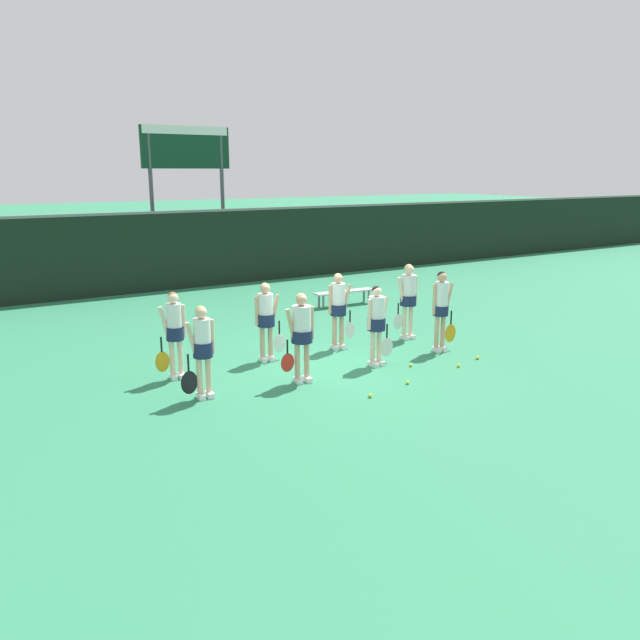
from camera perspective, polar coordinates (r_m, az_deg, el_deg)
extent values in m
plane|color=#2D7F56|center=(12.56, 0.05, -4.02)|extent=(140.00, 140.00, 0.00)
cube|color=black|center=(20.68, -13.73, 6.04)|extent=(60.00, 0.06, 2.46)
cube|color=slate|center=(20.56, -13.93, 9.56)|extent=(60.00, 0.08, 0.08)
cylinder|color=#515156|center=(22.34, -15.09, 10.11)|extent=(0.14, 0.14, 5.27)
cylinder|color=#515156|center=(23.22, -8.89, 10.52)|extent=(0.14, 0.14, 5.27)
cube|color=#0F3823|center=(22.73, -12.17, 15.17)|extent=(3.15, 0.12, 1.42)
cube|color=white|center=(22.69, -12.18, 16.61)|extent=(3.02, 0.02, 0.28)
cube|color=#B2B2B7|center=(17.89, 2.23, 2.61)|extent=(1.87, 0.44, 0.04)
cylinder|color=slate|center=(18.44, 4.04, 2.25)|extent=(0.06, 0.06, 0.38)
cylinder|color=slate|center=(18.23, 4.47, 2.11)|extent=(0.06, 0.06, 0.38)
cylinder|color=slate|center=(17.67, -0.09, 1.78)|extent=(0.06, 0.06, 0.38)
cylinder|color=slate|center=(17.45, 0.31, 1.64)|extent=(0.06, 0.06, 0.38)
cylinder|color=beige|center=(10.83, -10.16, -5.02)|extent=(0.10, 0.10, 0.76)
cylinder|color=beige|center=(10.78, -10.97, -5.13)|extent=(0.10, 0.10, 0.76)
cube|color=white|center=(10.91, -10.04, -6.73)|extent=(0.13, 0.25, 0.09)
cube|color=white|center=(10.87, -10.84, -6.85)|extent=(0.13, 0.25, 0.09)
cylinder|color=#192347|center=(10.67, -10.67, -2.67)|extent=(0.33, 0.33, 0.26)
cylinder|color=white|center=(10.61, -10.72, -1.53)|extent=(0.29, 0.29, 0.62)
sphere|color=beige|center=(10.51, -10.82, 0.64)|extent=(0.20, 0.20, 0.20)
sphere|color=#D8B772|center=(10.52, -10.86, 0.80)|extent=(0.19, 0.19, 0.19)
cylinder|color=beige|center=(10.56, -11.68, -1.72)|extent=(0.20, 0.09, 0.59)
cylinder|color=beige|center=(10.66, -9.82, -1.49)|extent=(0.08, 0.08, 0.59)
cylinder|color=black|center=(10.63, -11.96, -3.84)|extent=(0.03, 0.03, 0.29)
ellipsoid|color=black|center=(10.74, -11.87, -5.62)|extent=(0.29, 0.03, 0.40)
cylinder|color=tan|center=(11.44, -1.23, -3.72)|extent=(0.10, 0.10, 0.79)
cylinder|color=tan|center=(11.37, -2.10, -3.84)|extent=(0.10, 0.10, 0.79)
cube|color=white|center=(11.52, -1.16, -5.42)|extent=(0.14, 0.25, 0.09)
cube|color=white|center=(11.45, -2.02, -5.54)|extent=(0.14, 0.25, 0.09)
cylinder|color=#192347|center=(11.27, -1.68, -1.49)|extent=(0.39, 0.39, 0.22)
cylinder|color=white|center=(11.21, -1.69, -0.30)|extent=(0.34, 0.34, 0.64)
sphere|color=tan|center=(11.12, -1.70, 1.83)|extent=(0.21, 0.21, 0.21)
sphere|color=#D8B772|center=(11.13, -1.74, 1.99)|extent=(0.19, 0.19, 0.19)
cylinder|color=tan|center=(11.14, -2.68, -0.47)|extent=(0.21, 0.10, 0.61)
cylinder|color=tan|center=(11.29, -0.75, -0.27)|extent=(0.08, 0.08, 0.61)
cylinder|color=black|center=(11.19, -3.00, -2.44)|extent=(0.03, 0.03, 0.25)
ellipsoid|color=red|center=(11.28, -2.98, -3.91)|extent=(0.27, 0.03, 0.35)
cylinder|color=beige|center=(12.46, 5.42, -2.39)|extent=(0.10, 0.10, 0.76)
cylinder|color=beige|center=(12.34, 4.83, -2.53)|extent=(0.10, 0.10, 0.76)
cube|color=white|center=(12.53, 5.48, -3.90)|extent=(0.14, 0.25, 0.09)
cube|color=white|center=(12.42, 4.89, -4.05)|extent=(0.14, 0.25, 0.09)
cylinder|color=#192347|center=(12.28, 5.17, -0.37)|extent=(0.36, 0.36, 0.24)
cylinder|color=white|center=(12.23, 5.19, 0.69)|extent=(0.31, 0.31, 0.63)
sphere|color=beige|center=(12.14, 5.23, 2.59)|extent=(0.19, 0.19, 0.19)
sphere|color=black|center=(12.15, 5.17, 2.72)|extent=(0.18, 0.18, 0.18)
cylinder|color=beige|center=(12.36, 5.86, 0.75)|extent=(0.21, 0.10, 0.61)
cylinder|color=beige|center=(12.10, 4.54, 0.50)|extent=(0.08, 0.08, 0.60)
cylinder|color=black|center=(12.49, 6.15, -0.99)|extent=(0.03, 0.03, 0.29)
ellipsoid|color=silver|center=(12.58, 6.11, -2.49)|extent=(0.31, 0.03, 0.39)
cylinder|color=tan|center=(13.59, 11.16, -1.11)|extent=(0.10, 0.10, 0.82)
cylinder|color=tan|center=(13.51, 10.61, -1.17)|extent=(0.10, 0.10, 0.82)
cube|color=white|center=(13.66, 11.16, -2.62)|extent=(0.14, 0.25, 0.09)
cube|color=white|center=(13.58, 10.62, -2.70)|extent=(0.14, 0.25, 0.09)
cylinder|color=#192347|center=(13.44, 10.98, 0.86)|extent=(0.32, 0.32, 0.21)
cylinder|color=white|center=(13.38, 11.03, 1.98)|extent=(0.28, 0.28, 0.69)
sphere|color=tan|center=(13.30, 11.12, 3.86)|extent=(0.20, 0.20, 0.20)
sphere|color=black|center=(13.32, 11.07, 3.98)|extent=(0.19, 0.19, 0.19)
cylinder|color=tan|center=(13.49, 11.66, 1.98)|extent=(0.22, 0.11, 0.65)
cylinder|color=tan|center=(13.29, 10.42, 1.87)|extent=(0.08, 0.08, 0.65)
cylinder|color=black|center=(13.61, 11.90, 0.24)|extent=(0.03, 0.03, 0.29)
ellipsoid|color=orange|center=(13.69, 11.83, -1.18)|extent=(0.31, 0.03, 0.40)
cylinder|color=beige|center=(11.91, -12.64, -3.38)|extent=(0.10, 0.10, 0.78)
cylinder|color=beige|center=(11.88, -13.37, -3.45)|extent=(0.10, 0.10, 0.78)
cube|color=white|center=(11.98, -12.53, -4.99)|extent=(0.14, 0.25, 0.09)
cube|color=white|center=(11.96, -13.26, -5.07)|extent=(0.14, 0.25, 0.09)
cylinder|color=#192347|center=(11.77, -13.13, -1.19)|extent=(0.32, 0.32, 0.25)
cylinder|color=white|center=(11.71, -13.19, -0.08)|extent=(0.28, 0.28, 0.64)
sphere|color=beige|center=(11.62, -13.30, 1.94)|extent=(0.20, 0.20, 0.20)
sphere|color=olive|center=(11.64, -13.32, 2.07)|extent=(0.18, 0.18, 0.18)
cylinder|color=beige|center=(11.69, -14.05, -0.23)|extent=(0.21, 0.10, 0.61)
cylinder|color=beige|center=(11.75, -12.37, -0.07)|extent=(0.08, 0.08, 0.61)
cylinder|color=black|center=(11.75, -14.31, -2.18)|extent=(0.03, 0.03, 0.28)
ellipsoid|color=orange|center=(11.84, -14.22, -3.73)|extent=(0.27, 0.03, 0.39)
cylinder|color=tan|center=(12.73, -4.56, -2.02)|extent=(0.10, 0.10, 0.76)
cylinder|color=tan|center=(12.68, -5.29, -2.10)|extent=(0.10, 0.10, 0.76)
cube|color=white|center=(12.80, -4.49, -3.51)|extent=(0.14, 0.25, 0.09)
cube|color=white|center=(12.74, -5.22, -3.59)|extent=(0.14, 0.25, 0.09)
cylinder|color=#192347|center=(12.59, -4.97, 0.00)|extent=(0.36, 0.36, 0.25)
cylinder|color=white|center=(12.53, -4.99, 1.00)|extent=(0.31, 0.31, 0.62)
sphere|color=tan|center=(12.45, -5.03, 2.86)|extent=(0.20, 0.20, 0.20)
sphere|color=#D8B772|center=(12.47, -5.06, 2.99)|extent=(0.19, 0.19, 0.19)
cylinder|color=tan|center=(12.60, -4.14, 1.02)|extent=(0.21, 0.10, 0.60)
cylinder|color=tan|center=(12.48, -5.80, 0.86)|extent=(0.08, 0.08, 0.59)
cylinder|color=black|center=(12.70, -3.75, -0.68)|extent=(0.03, 0.03, 0.28)
ellipsoid|color=silver|center=(12.78, -3.72, -2.13)|extent=(0.28, 0.03, 0.39)
cylinder|color=tan|center=(13.53, 1.98, -0.99)|extent=(0.10, 0.10, 0.79)
cylinder|color=tan|center=(13.47, 1.32, -1.05)|extent=(0.10, 0.10, 0.79)
cube|color=white|center=(13.60, 2.02, -2.44)|extent=(0.15, 0.26, 0.09)
cube|color=white|center=(13.54, 1.36, -2.51)|extent=(0.15, 0.26, 0.09)
cylinder|color=#192347|center=(13.39, 1.67, 0.95)|extent=(0.35, 0.35, 0.24)
cylinder|color=white|center=(13.34, 1.67, 1.98)|extent=(0.30, 0.30, 0.66)
sphere|color=tan|center=(13.26, 1.69, 3.79)|extent=(0.20, 0.20, 0.20)
sphere|color=#D8B772|center=(13.28, 1.66, 3.90)|extent=(0.18, 0.18, 0.18)
cylinder|color=tan|center=(13.42, 2.43, 1.98)|extent=(0.21, 0.11, 0.63)
cylinder|color=tan|center=(13.28, 0.95, 1.87)|extent=(0.08, 0.08, 0.62)
cylinder|color=black|center=(13.51, 2.76, 0.35)|extent=(0.03, 0.03, 0.26)
ellipsoid|color=silver|center=(13.59, 2.75, -0.92)|extent=(0.26, 0.03, 0.36)
cylinder|color=beige|center=(14.49, 8.29, -0.08)|extent=(0.10, 0.10, 0.82)
cylinder|color=beige|center=(14.39, 7.72, -0.16)|extent=(0.10, 0.10, 0.82)
cube|color=white|center=(14.56, 8.31, -1.51)|extent=(0.13, 0.25, 0.09)
cube|color=white|center=(14.46, 7.74, -1.59)|extent=(0.13, 0.25, 0.09)
cylinder|color=#192347|center=(14.33, 8.07, 1.80)|extent=(0.37, 0.37, 0.24)
cylinder|color=white|center=(14.28, 8.10, 2.78)|extent=(0.32, 0.32, 0.67)
sphere|color=beige|center=(14.21, 8.16, 4.55)|extent=(0.23, 0.23, 0.23)
sphere|color=#D8B772|center=(14.22, 8.12, 4.67)|extent=(0.21, 0.21, 0.21)
cylinder|color=beige|center=(14.17, 7.44, 2.66)|extent=(0.21, 0.09, 0.63)
cylinder|color=beige|center=(14.40, 8.72, 2.79)|extent=(0.08, 0.08, 0.63)
cylinder|color=black|center=(14.19, 7.17, 1.05)|extent=(0.03, 0.03, 0.25)
ellipsoid|color=silver|center=(14.26, 7.13, -0.13)|extent=(0.26, 0.03, 0.35)
sphere|color=#CCE033|center=(12.49, 8.30, -4.10)|extent=(0.07, 0.07, 0.07)
sphere|color=#CCE033|center=(11.48, 8.01, -5.68)|extent=(0.07, 0.07, 0.07)
sphere|color=#CCE033|center=(10.76, 4.61, -6.91)|extent=(0.07, 0.07, 0.07)
sphere|color=#CCE033|center=(13.23, 14.21, -3.35)|extent=(0.07, 0.07, 0.07)
sphere|color=#CCE033|center=(12.62, 12.55, -4.09)|extent=(0.07, 0.07, 0.07)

